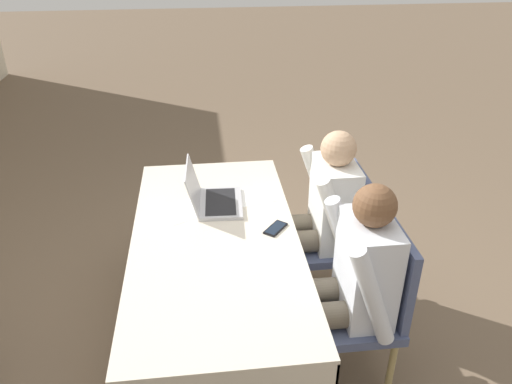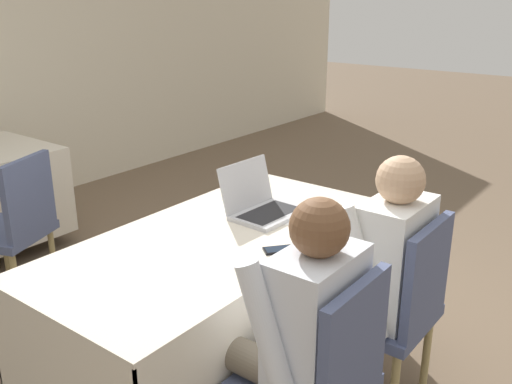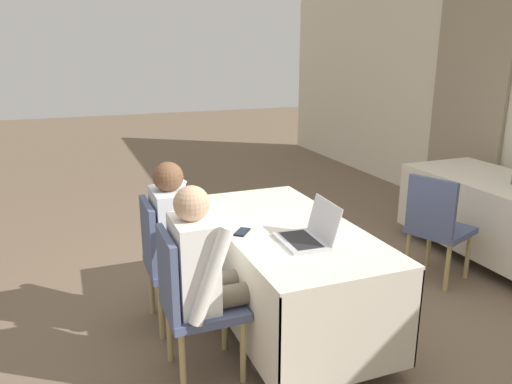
% 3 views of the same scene
% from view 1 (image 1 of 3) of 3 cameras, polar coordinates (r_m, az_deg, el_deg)
% --- Properties ---
extents(ground_plane, '(24.00, 24.00, 0.00)m').
position_cam_1_polar(ground_plane, '(3.06, -4.12, -16.66)').
color(ground_plane, brown).
extents(conference_table_near, '(1.74, 0.86, 0.74)m').
position_cam_1_polar(conference_table_near, '(2.69, -4.55, -8.20)').
color(conference_table_near, beige).
rests_on(conference_table_near, ground_plane).
extents(laptop, '(0.36, 0.32, 0.25)m').
position_cam_1_polar(laptop, '(2.83, -5.00, -0.66)').
color(laptop, '#B7B7BC').
rests_on(laptop, conference_table_near).
extents(cell_phone, '(0.16, 0.14, 0.01)m').
position_cam_1_polar(cell_phone, '(2.63, 2.25, -4.18)').
color(cell_phone, black).
rests_on(cell_phone, conference_table_near).
extents(paper_beside_laptop, '(0.28, 0.34, 0.00)m').
position_cam_1_polar(paper_beside_laptop, '(2.93, -0.95, -0.51)').
color(paper_beside_laptop, white).
rests_on(paper_beside_laptop, conference_table_near).
extents(paper_centre_table, '(0.32, 0.36, 0.00)m').
position_cam_1_polar(paper_centre_table, '(2.83, -7.68, -1.94)').
color(paper_centre_table, white).
rests_on(paper_centre_table, conference_table_near).
extents(chair_near_left, '(0.44, 0.44, 0.90)m').
position_cam_1_polar(chair_near_left, '(2.61, 12.56, -12.21)').
color(chair_near_left, tan).
rests_on(chair_near_left, ground_plane).
extents(chair_near_right, '(0.44, 0.44, 0.90)m').
position_cam_1_polar(chair_near_right, '(3.07, 9.06, -4.69)').
color(chair_near_right, tan).
rests_on(chair_near_right, ground_plane).
extents(person_checkered_shirt, '(0.50, 0.52, 1.16)m').
position_cam_1_polar(person_checkered_shirt, '(2.48, 10.66, -9.71)').
color(person_checkered_shirt, '#665B4C').
rests_on(person_checkered_shirt, ground_plane).
extents(person_white_shirt, '(0.50, 0.52, 1.16)m').
position_cam_1_polar(person_white_shirt, '(2.96, 7.37, -2.28)').
color(person_white_shirt, '#665B4C').
rests_on(person_white_shirt, ground_plane).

